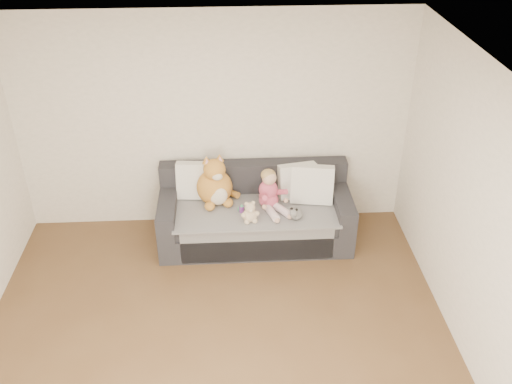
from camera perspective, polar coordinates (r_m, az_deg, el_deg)
room_shell at (r=4.76m, az=-4.40°, el=-3.69°), size 5.00×5.00×5.00m
sofa at (r=6.67m, az=-0.09°, el=-2.36°), size 2.20×0.94×0.85m
cushion_left at (r=6.65m, az=-5.92°, el=1.18°), size 0.49×0.24×0.45m
cushion_right_back at (r=6.65m, az=4.17°, el=1.14°), size 0.47×0.28×0.42m
cushion_right_front at (r=6.55m, az=5.63°, el=0.77°), size 0.52×0.30×0.46m
toddler at (r=6.41m, az=1.42°, el=-0.06°), size 0.37×0.48×0.48m
plush_cat at (r=6.52m, az=-4.11°, el=0.73°), size 0.50×0.49×0.63m
teddy_bear at (r=6.23m, az=-0.60°, el=-2.16°), size 0.20×0.16×0.26m
plush_cow at (r=6.30m, az=3.96°, el=-2.12°), size 0.15×0.21×0.18m
sippy_cup at (r=6.41m, az=-1.44°, el=-1.62°), size 0.10×0.07×0.10m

